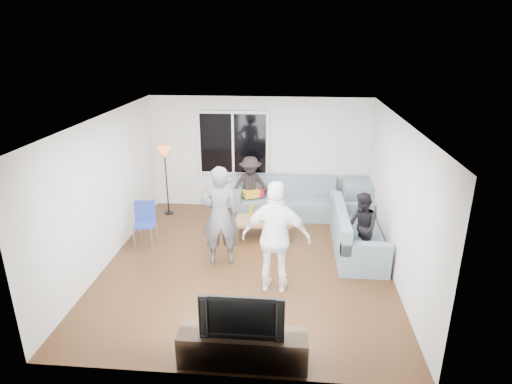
# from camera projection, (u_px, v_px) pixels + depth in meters

# --- Properties ---
(floor) EXTENTS (5.00, 5.50, 0.04)m
(floor) POSITION_uv_depth(u_px,v_px,m) (248.00, 264.00, 7.77)
(floor) COLOR #56351C
(floor) RESTS_ON ground
(ceiling) EXTENTS (5.00, 5.50, 0.04)m
(ceiling) POSITION_uv_depth(u_px,v_px,m) (247.00, 118.00, 6.87)
(ceiling) COLOR white
(ceiling) RESTS_ON ground
(wall_back) EXTENTS (5.00, 0.04, 2.60)m
(wall_back) POSITION_uv_depth(u_px,v_px,m) (260.00, 154.00, 9.91)
(wall_back) COLOR silver
(wall_back) RESTS_ON ground
(wall_front) EXTENTS (5.00, 0.04, 2.60)m
(wall_front) POSITION_uv_depth(u_px,v_px,m) (221.00, 284.00, 4.73)
(wall_front) COLOR silver
(wall_front) RESTS_ON ground
(wall_left) EXTENTS (0.04, 5.50, 2.60)m
(wall_left) POSITION_uv_depth(u_px,v_px,m) (104.00, 191.00, 7.52)
(wall_left) COLOR silver
(wall_left) RESTS_ON ground
(wall_right) EXTENTS (0.04, 5.50, 2.60)m
(wall_right) POSITION_uv_depth(u_px,v_px,m) (399.00, 200.00, 7.12)
(wall_right) COLOR silver
(wall_right) RESTS_ON ground
(window_frame) EXTENTS (1.62, 0.06, 1.47)m
(window_frame) POSITION_uv_depth(u_px,v_px,m) (233.00, 143.00, 9.80)
(window_frame) COLOR white
(window_frame) RESTS_ON wall_back
(window_glass) EXTENTS (1.50, 0.02, 1.35)m
(window_glass) POSITION_uv_depth(u_px,v_px,m) (233.00, 144.00, 9.76)
(window_glass) COLOR black
(window_glass) RESTS_ON window_frame
(window_mullion) EXTENTS (0.05, 0.03, 1.35)m
(window_mullion) POSITION_uv_depth(u_px,v_px,m) (233.00, 144.00, 9.75)
(window_mullion) COLOR white
(window_mullion) RESTS_ON window_frame
(radiator) EXTENTS (1.30, 0.12, 0.62)m
(radiator) POSITION_uv_depth(u_px,v_px,m) (234.00, 195.00, 10.19)
(radiator) COLOR silver
(radiator) RESTS_ON floor
(potted_plant) EXTENTS (0.25, 0.22, 0.38)m
(potted_plant) POSITION_uv_depth(u_px,v_px,m) (249.00, 176.00, 9.96)
(potted_plant) COLOR #366327
(potted_plant) RESTS_ON radiator
(vase) EXTENTS (0.18, 0.18, 0.16)m
(vase) POSITION_uv_depth(u_px,v_px,m) (228.00, 179.00, 10.03)
(vase) COLOR white
(vase) RESTS_ON radiator
(sofa_back_section) EXTENTS (2.30, 0.85, 0.85)m
(sofa_back_section) POSITION_uv_depth(u_px,v_px,m) (285.00, 198.00, 9.69)
(sofa_back_section) COLOR slate
(sofa_back_section) RESTS_ON floor
(sofa_right_section) EXTENTS (2.00, 0.85, 0.85)m
(sofa_right_section) POSITION_uv_depth(u_px,v_px,m) (358.00, 231.00, 8.04)
(sofa_right_section) COLOR slate
(sofa_right_section) RESTS_ON floor
(sofa_corner) EXTENTS (0.85, 0.85, 0.85)m
(sofa_corner) POSITION_uv_depth(u_px,v_px,m) (362.00, 200.00, 9.56)
(sofa_corner) COLOR slate
(sofa_corner) RESTS_ON floor
(cushion_yellow) EXTENTS (0.49, 0.46, 0.14)m
(cushion_yellow) POSITION_uv_depth(u_px,v_px,m) (251.00, 193.00, 9.71)
(cushion_yellow) COLOR gold
(cushion_yellow) RESTS_ON sofa_back_section
(cushion_red) EXTENTS (0.37, 0.31, 0.13)m
(cushion_red) POSITION_uv_depth(u_px,v_px,m) (257.00, 192.00, 9.77)
(cushion_red) COLOR maroon
(cushion_red) RESTS_ON sofa_back_section
(coffee_table) EXTENTS (1.17, 0.74, 0.40)m
(coffee_table) POSITION_uv_depth(u_px,v_px,m) (264.00, 228.00, 8.69)
(coffee_table) COLOR #987649
(coffee_table) RESTS_ON floor
(pitcher) EXTENTS (0.17, 0.17, 0.17)m
(pitcher) POSITION_uv_depth(u_px,v_px,m) (266.00, 216.00, 8.55)
(pitcher) COLOR maroon
(pitcher) RESTS_ON coffee_table
(side_chair) EXTENTS (0.48, 0.48, 0.86)m
(side_chair) POSITION_uv_depth(u_px,v_px,m) (145.00, 225.00, 8.30)
(side_chair) COLOR navy
(side_chair) RESTS_ON floor
(floor_lamp) EXTENTS (0.32, 0.32, 1.56)m
(floor_lamp) POSITION_uv_depth(u_px,v_px,m) (167.00, 181.00, 9.66)
(floor_lamp) COLOR orange
(floor_lamp) RESTS_ON floor
(player_left) EXTENTS (0.73, 0.56, 1.81)m
(player_left) POSITION_uv_depth(u_px,v_px,m) (220.00, 216.00, 7.50)
(player_left) COLOR #504F55
(player_left) RESTS_ON floor
(player_right) EXTENTS (1.11, 0.54, 1.83)m
(player_right) POSITION_uv_depth(u_px,v_px,m) (276.00, 238.00, 6.67)
(player_right) COLOR white
(player_right) RESTS_ON floor
(spectator_right) EXTENTS (0.64, 0.73, 1.27)m
(spectator_right) POSITION_uv_depth(u_px,v_px,m) (362.00, 227.00, 7.69)
(spectator_right) COLOR black
(spectator_right) RESTS_ON floor
(spectator_back) EXTENTS (0.97, 0.70, 1.35)m
(spectator_back) POSITION_uv_depth(u_px,v_px,m) (250.00, 186.00, 9.70)
(spectator_back) COLOR black
(spectator_back) RESTS_ON floor
(tv_console) EXTENTS (1.60, 0.40, 0.44)m
(tv_console) POSITION_uv_depth(u_px,v_px,m) (243.00, 348.00, 5.33)
(tv_console) COLOR #322419
(tv_console) RESTS_ON floor
(television) EXTENTS (1.02, 0.13, 0.59)m
(television) POSITION_uv_depth(u_px,v_px,m) (242.00, 313.00, 5.16)
(television) COLOR black
(television) RESTS_ON tv_console
(bottle_c) EXTENTS (0.07, 0.07, 0.23)m
(bottle_c) POSITION_uv_depth(u_px,v_px,m) (268.00, 212.00, 8.70)
(bottle_c) COLOR #34100B
(bottle_c) RESTS_ON coffee_table
(bottle_a) EXTENTS (0.07, 0.07, 0.25)m
(bottle_a) POSITION_uv_depth(u_px,v_px,m) (251.00, 211.00, 8.67)
(bottle_a) COLOR #C37F0B
(bottle_a) RESTS_ON coffee_table
(bottle_b) EXTENTS (0.08, 0.08, 0.23)m
(bottle_b) POSITION_uv_depth(u_px,v_px,m) (258.00, 216.00, 8.46)
(bottle_b) COLOR #188522
(bottle_b) RESTS_ON coffee_table
(bottle_d) EXTENTS (0.07, 0.07, 0.28)m
(bottle_d) POSITION_uv_depth(u_px,v_px,m) (275.00, 215.00, 8.47)
(bottle_d) COLOR #C57011
(bottle_d) RESTS_ON coffee_table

